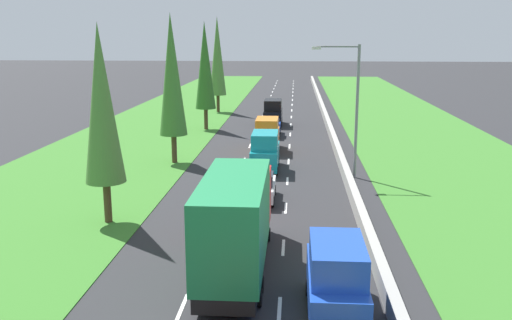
{
  "coord_description": "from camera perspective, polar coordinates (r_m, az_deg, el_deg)",
  "views": [
    {
      "loc": [
        2.2,
        -3.17,
        9.57
      ],
      "look_at": [
        -0.44,
        34.03,
        1.19
      ],
      "focal_mm": 39.03,
      "sensor_mm": 36.0,
      "label": 1
    }
  ],
  "objects": [
    {
      "name": "blue_van_right_lane",
      "position": [
        19.63,
        8.21,
        -12.07
      ],
      "size": [
        1.96,
        4.9,
        2.82
      ],
      "color": "#1E47B7",
      "rests_on": "ground"
    },
    {
      "name": "green_box_truck_centre_lane",
      "position": [
        22.85,
        -2.01,
        -6.2
      ],
      "size": [
        2.46,
        9.4,
        4.18
      ],
      "color": "black",
      "rests_on": "ground"
    },
    {
      "name": "teal_van_centre_lane",
      "position": [
        40.03,
        0.94,
        0.89
      ],
      "size": [
        1.96,
        4.9,
        2.82
      ],
      "color": "teal",
      "rests_on": "ground"
    },
    {
      "name": "grass_verge_left",
      "position": [
        65.59,
        -9.1,
        4.14
      ],
      "size": [
        14.0,
        140.0,
        0.04
      ],
      "primitive_type": "cube",
      "color": "#387528",
      "rests_on": "ground"
    },
    {
      "name": "black_van_centre_lane",
      "position": [
        60.36,
        1.76,
        4.88
      ],
      "size": [
        1.96,
        4.9,
        2.82
      ],
      "color": "black",
      "rests_on": "ground"
    },
    {
      "name": "ground_plane",
      "position": [
        63.93,
        2.04,
        4.05
      ],
      "size": [
        300.0,
        300.0,
        0.0
      ],
      "primitive_type": "plane",
      "color": "#28282B",
      "rests_on": "ground"
    },
    {
      "name": "poplar_tree_third",
      "position": [
        42.15,
        -8.62,
        8.58
      ],
      "size": [
        2.08,
        2.08,
        11.23
      ],
      "color": "#4C3823",
      "rests_on": "ground"
    },
    {
      "name": "blue_sedan_centre_lane",
      "position": [
        54.04,
        1.54,
        3.34
      ],
      "size": [
        1.82,
        4.5,
        1.64
      ],
      "color": "#1E47B7",
      "rests_on": "ground"
    },
    {
      "name": "street_light_mast",
      "position": [
        37.95,
        9.81,
        5.92
      ],
      "size": [
        3.2,
        0.28,
        9.0
      ],
      "color": "gray",
      "rests_on": "ground"
    },
    {
      "name": "orange_van_centre_lane",
      "position": [
        46.74,
        1.15,
        2.6
      ],
      "size": [
        1.96,
        4.9,
        2.82
      ],
      "color": "orange",
      "rests_on": "ground"
    },
    {
      "name": "poplar_tree_second",
      "position": [
        28.95,
        -15.54,
        5.45
      ],
      "size": [
        2.06,
        2.06,
        10.24
      ],
      "color": "#4C3823",
      "rests_on": "ground"
    },
    {
      "name": "poplar_tree_fourth",
      "position": [
        57.37,
        -5.25,
        9.6
      ],
      "size": [
        2.07,
        2.07,
        11.0
      ],
      "color": "#4C3823",
      "rests_on": "ground"
    },
    {
      "name": "grass_verge_right",
      "position": [
        65.03,
        14.81,
        3.8
      ],
      "size": [
        14.0,
        140.0,
        0.04
      ],
      "primitive_type": "cube",
      "color": "#387528",
      "rests_on": "ground"
    },
    {
      "name": "lane_markings",
      "position": [
        63.93,
        2.04,
        4.06
      ],
      "size": [
        3.64,
        116.0,
        0.01
      ],
      "color": "white",
      "rests_on": "ground"
    },
    {
      "name": "poplar_tree_fifth",
      "position": [
        70.62,
        -3.97,
        10.56
      ],
      "size": [
        2.1,
        2.1,
        11.9
      ],
      "color": "#4C3823",
      "rests_on": "ground"
    },
    {
      "name": "white_hatchback_centre_lane",
      "position": [
        32.75,
        0.44,
        -2.8
      ],
      "size": [
        1.74,
        3.9,
        1.72
      ],
      "color": "white",
      "rests_on": "ground"
    },
    {
      "name": "median_barrier",
      "position": [
        63.92,
        7.17,
        4.34
      ],
      "size": [
        0.44,
        120.0,
        0.85
      ],
      "primitive_type": "cube",
      "color": "#9E9B93",
      "rests_on": "ground"
    }
  ]
}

